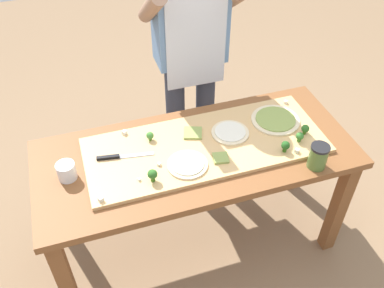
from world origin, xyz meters
The scene contains 23 objects.
ground_plane centered at (0.00, 0.00, 0.00)m, with size 8.00×8.00×0.00m, color #896B4C.
prep_table centered at (0.00, 0.00, 0.64)m, with size 1.61×0.68×0.75m.
cutting_board centered at (0.06, 0.02, 0.76)m, with size 1.21×0.48×0.02m, color tan.
chefs_knife centered at (-0.39, 0.06, 0.77)m, with size 0.28×0.06×0.02m.
pizza_whole_pesto_green centered at (0.47, 0.08, 0.77)m, with size 0.26×0.26×0.02m.
pizza_whole_white_garlic centered at (0.20, 0.05, 0.77)m, with size 0.19×0.19×0.02m.
pizza_whole_cheese_artichoke centered at (-0.08, -0.10, 0.77)m, with size 0.20×0.20×0.02m.
pizza_slice_near_right centered at (0.09, -0.11, 0.77)m, with size 0.07×0.07×0.01m, color #899E4C.
pizza_slice_far_right centered at (0.02, 0.11, 0.77)m, with size 0.09×0.09×0.01m, color #899E4C.
broccoli_floret_center_left centered at (0.57, -0.07, 0.80)m, with size 0.04×0.04×0.06m.
broccoli_floret_back_right centered at (0.51, -0.11, 0.80)m, with size 0.04×0.04×0.06m.
broccoli_floret_front_left centered at (-0.26, -0.15, 0.81)m, with size 0.05×0.05×0.07m.
broccoli_floret_front_right centered at (-0.20, 0.13, 0.79)m, with size 0.04×0.04×0.05m.
broccoli_floret_center_right centered at (0.41, -0.15, 0.80)m, with size 0.04×0.04×0.06m.
cheese_crumble_a centered at (-0.32, -0.12, 0.77)m, with size 0.01×0.01×0.01m, color white.
cheese_crumble_b centered at (-0.21, -0.06, 0.77)m, with size 0.01×0.01×0.01m, color silver.
cheese_crumble_c centered at (-0.32, 0.22, 0.78)m, with size 0.02×0.02×0.02m, color white.
cheese_crumble_d centered at (0.60, 0.20, 0.78)m, with size 0.02×0.02×0.02m, color silver.
cheese_crumble_e centered at (-0.50, -0.19, 0.78)m, with size 0.02×0.02×0.02m, color silver.
cheese_crumble_f centered at (0.46, -0.18, 0.78)m, with size 0.02×0.02×0.02m, color silver.
flour_cup centered at (-0.63, 0.02, 0.78)m, with size 0.09×0.09×0.09m.
sauce_jar centered at (0.52, -0.27, 0.81)m, with size 0.09×0.09×0.13m.
cook_center centered at (0.16, 0.59, 1.00)m, with size 0.54×0.39×1.67m.
Camera 1 is at (-0.50, -1.46, 2.20)m, focal length 39.60 mm.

